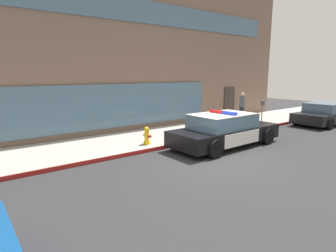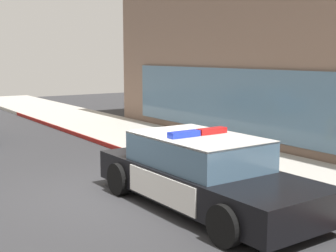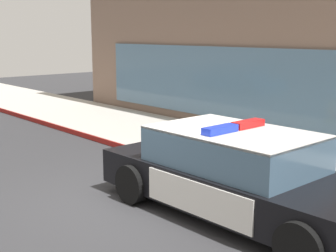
{
  "view_description": "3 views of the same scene",
  "coord_description": "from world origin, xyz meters",
  "px_view_note": "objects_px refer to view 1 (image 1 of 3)",
  "views": [
    {
      "loc": [
        -7.07,
        -6.73,
        3.01
      ],
      "look_at": [
        -0.97,
        1.25,
        1.12
      ],
      "focal_mm": 29.93,
      "sensor_mm": 36.0,
      "label": 1
    },
    {
      "loc": [
        8.64,
        -4.53,
        2.91
      ],
      "look_at": [
        -1.12,
        2.05,
        1.13
      ],
      "focal_mm": 50.03,
      "sensor_mm": 36.0,
      "label": 2
    },
    {
      "loc": [
        6.45,
        -4.74,
        2.91
      ],
      "look_at": [
        -1.09,
        1.88,
        0.92
      ],
      "focal_mm": 50.84,
      "sensor_mm": 36.0,
      "label": 3
    }
  ],
  "objects_px": {
    "car_down_street": "(325,114)",
    "parking_meter": "(262,108)",
    "fire_hydrant": "(147,136)",
    "pedestrian_on_sidewalk": "(242,106)",
    "police_cruiser": "(225,130)"
  },
  "relations": [
    {
      "from": "fire_hydrant",
      "to": "parking_meter",
      "type": "bearing_deg",
      "value": -1.13
    },
    {
      "from": "car_down_street",
      "to": "parking_meter",
      "type": "relative_size",
      "value": 3.51
    },
    {
      "from": "fire_hydrant",
      "to": "parking_meter",
      "type": "relative_size",
      "value": 0.54
    },
    {
      "from": "pedestrian_on_sidewalk",
      "to": "parking_meter",
      "type": "height_order",
      "value": "pedestrian_on_sidewalk"
    },
    {
      "from": "police_cruiser",
      "to": "fire_hydrant",
      "type": "height_order",
      "value": "police_cruiser"
    },
    {
      "from": "fire_hydrant",
      "to": "car_down_street",
      "type": "bearing_deg",
      "value": -9.55
    },
    {
      "from": "car_down_street",
      "to": "fire_hydrant",
      "type": "bearing_deg",
      "value": 170.79
    },
    {
      "from": "police_cruiser",
      "to": "parking_meter",
      "type": "height_order",
      "value": "police_cruiser"
    },
    {
      "from": "fire_hydrant",
      "to": "pedestrian_on_sidewalk",
      "type": "distance_m",
      "value": 8.01
    },
    {
      "from": "fire_hydrant",
      "to": "car_down_street",
      "type": "height_order",
      "value": "car_down_street"
    },
    {
      "from": "fire_hydrant",
      "to": "car_down_street",
      "type": "xyz_separation_m",
      "value": [
        11.49,
        -1.93,
        0.13
      ]
    },
    {
      "from": "car_down_street",
      "to": "pedestrian_on_sidewalk",
      "type": "xyz_separation_m",
      "value": [
        -3.62,
        3.34,
        0.38
      ]
    },
    {
      "from": "pedestrian_on_sidewalk",
      "to": "parking_meter",
      "type": "relative_size",
      "value": 1.28
    },
    {
      "from": "fire_hydrant",
      "to": "pedestrian_on_sidewalk",
      "type": "bearing_deg",
      "value": 10.16
    },
    {
      "from": "fire_hydrant",
      "to": "car_down_street",
      "type": "distance_m",
      "value": 11.65
    }
  ]
}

